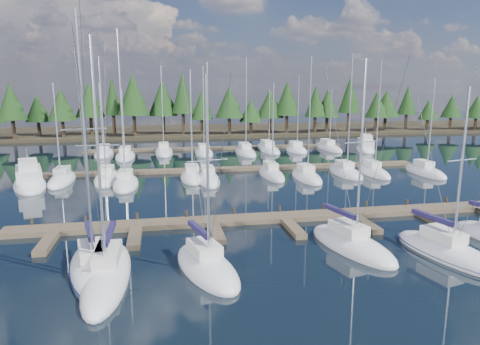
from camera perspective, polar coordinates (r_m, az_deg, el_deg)
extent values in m
plane|color=black|center=(47.60, 1.74, -1.95)|extent=(260.00, 260.00, 0.00)
cube|color=#2D2719|center=(106.27, -5.09, 5.57)|extent=(220.00, 30.00, 0.60)
cube|color=brown|center=(36.32, 5.74, -5.93)|extent=(44.00, 2.00, 0.40)
cube|color=brown|center=(33.17, -24.40, -8.63)|extent=(0.90, 4.00, 0.40)
cube|color=brown|center=(32.21, -13.89, -8.50)|extent=(0.90, 4.00, 0.40)
cube|color=brown|center=(32.36, -3.12, -8.08)|extent=(0.90, 4.00, 0.40)
cube|color=brown|center=(33.59, 7.17, -7.41)|extent=(0.90, 4.00, 0.40)
cube|color=brown|center=(35.80, 16.43, -6.61)|extent=(0.90, 4.00, 0.40)
cube|color=brown|center=(38.82, 24.40, -5.78)|extent=(0.90, 4.00, 0.40)
cylinder|color=#2C2418|center=(37.28, -25.98, -6.20)|extent=(0.26, 0.26, 0.90)
cylinder|color=#2C2418|center=(36.39, -19.88, -6.13)|extent=(0.26, 0.26, 0.90)
cylinder|color=#2C2418|center=(35.92, -13.55, -5.98)|extent=(0.26, 0.26, 0.90)
cylinder|color=#2C2418|center=(35.90, -7.13, -5.75)|extent=(0.26, 0.26, 0.90)
cylinder|color=#2C2418|center=(36.32, -0.79, -5.46)|extent=(0.26, 0.26, 0.90)
cylinder|color=#2C2418|center=(37.17, 5.32, -5.12)|extent=(0.26, 0.26, 0.90)
cylinder|color=#2C2418|center=(38.41, 11.10, -4.74)|extent=(0.26, 0.26, 0.90)
cylinder|color=#2C2418|center=(40.02, 16.45, -4.34)|extent=(0.26, 0.26, 0.90)
cylinder|color=#2C2418|center=(41.95, 21.35, -3.95)|extent=(0.26, 0.26, 0.90)
cylinder|color=#2C2418|center=(44.16, 25.78, -3.56)|extent=(0.26, 0.26, 0.90)
cube|color=brown|center=(57.16, -0.36, 0.52)|extent=(50.00, 1.80, 0.40)
cube|color=brown|center=(76.67, -2.98, 3.28)|extent=(46.00, 1.80, 0.40)
ellipsoid|color=silver|center=(26.58, -17.24, -13.19)|extent=(2.66, 9.97, 1.90)
cube|color=beige|center=(26.57, -17.25, -10.39)|extent=(1.42, 3.20, 0.70)
cylinder|color=silver|center=(24.07, -18.39, 1.97)|extent=(0.16, 0.16, 12.56)
cylinder|color=silver|center=(27.42, -17.02, -8.01)|extent=(0.19, 4.37, 0.12)
cube|color=#1C163D|center=(27.37, -17.04, -7.72)|extent=(0.42, 4.18, 0.30)
cylinder|color=silver|center=(23.98, -18.48, 3.45)|extent=(2.25, 0.11, 0.07)
cylinder|color=#3F3F44|center=(22.02, -19.19, 0.69)|extent=(0.10, 4.30, 12.87)
cylinder|color=#3F3F44|center=(26.67, -17.52, 2.56)|extent=(0.12, 5.29, 12.87)
ellipsoid|color=silver|center=(27.53, -18.92, -12.41)|extent=(4.49, 8.85, 1.90)
cube|color=beige|center=(27.48, -19.15, -9.77)|extent=(2.03, 2.97, 0.70)
cylinder|color=silver|center=(25.08, -19.99, 3.86)|extent=(0.19, 0.19, 13.97)
cylinder|color=silver|center=(28.19, -19.41, -7.63)|extent=(0.95, 3.66, 0.12)
cube|color=#1C163D|center=(28.14, -19.43, -7.34)|extent=(1.13, 3.55, 0.30)
cylinder|color=silver|center=(25.00, -20.09, 5.45)|extent=(2.36, 0.60, 0.07)
cylinder|color=#3F3F44|center=(23.29, -19.68, 2.98)|extent=(0.85, 3.59, 14.28)
cylinder|color=#3F3F44|center=(27.32, -20.26, 4.09)|extent=(1.03, 4.41, 14.28)
ellipsoid|color=#0E1947|center=(27.51, -18.93, -12.28)|extent=(4.67, 9.21, 0.18)
ellipsoid|color=silver|center=(26.60, -4.44, -12.66)|extent=(4.69, 8.05, 1.90)
cube|color=beige|center=(26.47, -4.79, -9.98)|extent=(2.11, 2.75, 0.70)
cylinder|color=silver|center=(24.40, -4.34, 0.37)|extent=(0.20, 0.20, 10.65)
cylinder|color=silver|center=(27.01, -5.52, -7.85)|extent=(1.01, 3.25, 0.12)
cube|color=#1C163D|center=(26.96, -5.53, -7.55)|extent=(1.19, 3.17, 0.30)
cylinder|color=silver|center=(24.30, -4.36, 1.60)|extent=(2.41, 0.73, 0.07)
cylinder|color=#3F3F44|center=(22.94, -2.83, -0.70)|extent=(0.91, 3.18, 10.96)
cylinder|color=#3F3F44|center=(26.27, -5.95, 0.80)|extent=(1.11, 3.91, 10.96)
ellipsoid|color=silver|center=(30.94, 14.66, -9.48)|extent=(4.78, 8.80, 1.90)
cube|color=beige|center=(30.85, 14.28, -7.16)|extent=(2.17, 2.97, 0.70)
cylinder|color=silver|center=(28.96, 15.84, 2.78)|extent=(0.19, 0.19, 11.71)
cylinder|color=silver|center=(31.37, 13.21, -5.36)|extent=(1.00, 3.60, 0.12)
cube|color=#1C163D|center=(31.33, 13.22, -5.09)|extent=(1.18, 3.49, 0.30)
cylinder|color=silver|center=(28.89, 15.90, 3.93)|extent=(2.52, 0.69, 0.07)
cylinder|color=#3F3F44|center=(27.65, 18.20, 1.94)|extent=(0.90, 3.52, 12.02)
cylinder|color=#3F3F44|center=(30.69, 13.18, 3.09)|extent=(1.09, 4.33, 12.02)
ellipsoid|color=silver|center=(31.76, 25.87, -9.73)|extent=(4.48, 8.72, 1.90)
cube|color=beige|center=(31.63, 25.50, -7.48)|extent=(2.05, 2.93, 0.70)
cylinder|color=silver|center=(30.01, 27.43, 0.55)|extent=(0.19, 0.19, 9.99)
cylinder|color=silver|center=(32.04, 24.28, -5.73)|extent=(0.91, 3.60, 0.12)
cube|color=#1C163D|center=(32.00, 24.30, -5.47)|extent=(1.10, 3.49, 0.30)
cylinder|color=silver|center=(29.93, 27.51, 1.49)|extent=(2.43, 0.60, 0.07)
cylinder|color=#3F3F44|center=(31.46, 24.34, 0.99)|extent=(0.99, 4.34, 10.31)
ellipsoid|color=#0E1947|center=(31.74, 25.89, -9.61)|extent=(4.66, 9.07, 0.18)
ellipsoid|color=silver|center=(54.17, -22.64, -1.04)|extent=(2.60, 8.78, 1.90)
cube|color=beige|center=(54.37, -22.64, 0.30)|extent=(1.43, 2.81, 0.70)
cylinder|color=silver|center=(52.87, -23.24, 5.28)|extent=(0.16, 0.16, 10.40)
ellipsoid|color=silver|center=(53.04, -17.34, -0.92)|extent=(2.77, 8.44, 1.90)
cube|color=beige|center=(53.22, -17.36, 0.44)|extent=(1.52, 2.70, 0.70)
cylinder|color=silver|center=(51.62, -17.89, 7.15)|extent=(0.16, 0.16, 13.30)
ellipsoid|color=silver|center=(49.71, -14.98, -1.59)|extent=(2.76, 8.04, 1.90)
cube|color=beige|center=(49.86, -15.01, -0.14)|extent=(1.52, 2.57, 0.70)
cylinder|color=silver|center=(48.17, -15.55, 8.55)|extent=(0.16, 0.16, 15.88)
ellipsoid|color=silver|center=(51.94, -6.38, -0.72)|extent=(2.82, 7.48, 1.90)
cube|color=beige|center=(52.07, -6.44, 0.66)|extent=(1.55, 2.39, 0.70)
cylinder|color=silver|center=(50.58, -6.52, 6.75)|extent=(0.16, 0.16, 11.92)
ellipsoid|color=silver|center=(50.58, -4.23, -1.01)|extent=(2.52, 8.63, 1.90)
cube|color=beige|center=(50.76, -4.31, 0.42)|extent=(1.38, 2.76, 0.70)
cylinder|color=silver|center=(49.12, -4.30, 7.08)|extent=(0.16, 0.16, 12.63)
ellipsoid|color=silver|center=(53.47, 4.21, -0.33)|extent=(2.46, 8.72, 1.90)
cube|color=beige|center=(53.65, 4.11, 1.02)|extent=(1.35, 2.79, 0.70)
cylinder|color=silver|center=(52.16, 4.43, 6.12)|extent=(0.16, 0.16, 10.44)
ellipsoid|color=silver|center=(52.35, 8.86, -0.69)|extent=(2.69, 8.06, 1.90)
cube|color=beige|center=(52.49, 8.76, 0.68)|extent=(1.48, 2.58, 0.70)
cylinder|color=silver|center=(50.95, 9.27, 7.53)|extent=(0.16, 0.16, 13.36)
ellipsoid|color=silver|center=(55.89, 13.88, -0.12)|extent=(2.81, 8.17, 1.90)
cube|color=beige|center=(56.04, 13.77, 1.16)|extent=(1.55, 2.61, 0.70)
cylinder|color=silver|center=(54.55, 14.45, 7.86)|extent=(0.16, 0.16, 13.92)
ellipsoid|color=silver|center=(57.02, 17.33, -0.08)|extent=(2.43, 7.66, 1.90)
cube|color=beige|center=(57.14, 17.22, 1.17)|extent=(1.34, 2.45, 0.70)
cylinder|color=silver|center=(55.76, 17.96, 7.33)|extent=(0.16, 0.16, 13.14)
ellipsoid|color=silver|center=(59.51, 23.43, -0.05)|extent=(2.60, 8.10, 1.90)
cube|color=beige|center=(59.64, 23.31, 1.16)|extent=(1.43, 2.59, 0.70)
cylinder|color=silver|center=(58.36, 24.14, 6.00)|extent=(0.16, 0.16, 11.00)
ellipsoid|color=silver|center=(73.00, -17.70, 2.31)|extent=(2.89, 8.87, 1.90)
cube|color=beige|center=(73.26, -17.71, 3.29)|extent=(1.59, 2.84, 0.70)
cylinder|color=silver|center=(71.91, -18.03, 7.05)|extent=(0.16, 0.16, 10.49)
ellipsoid|color=silver|center=(69.39, -15.04, 2.01)|extent=(2.92, 9.31, 1.90)
cube|color=beige|center=(69.67, -15.06, 3.05)|extent=(1.61, 2.98, 0.70)
cylinder|color=silver|center=(68.27, -15.31, 6.63)|extent=(0.16, 0.16, 9.58)
ellipsoid|color=silver|center=(72.89, -10.10, 2.66)|extent=(2.89, 10.56, 1.90)
cube|color=beige|center=(73.24, -10.14, 3.65)|extent=(1.59, 3.38, 0.70)
cylinder|color=silver|center=(71.63, -10.31, 8.53)|extent=(0.16, 0.16, 13.29)
ellipsoid|color=silver|center=(70.75, -4.81, 2.54)|extent=(2.88, 8.06, 1.90)
cube|color=beige|center=(70.97, -4.86, 3.54)|extent=(1.58, 2.58, 0.70)
cylinder|color=silver|center=(69.60, -4.88, 8.55)|extent=(0.16, 0.16, 13.19)
ellipsoid|color=silver|center=(71.46, 0.72, 2.67)|extent=(2.90, 10.65, 1.90)
cube|color=beige|center=(71.80, 0.65, 3.68)|extent=(1.59, 3.41, 0.70)
cylinder|color=silver|center=(70.16, 0.83, 9.19)|extent=(0.16, 0.16, 14.59)
ellipsoid|color=silver|center=(75.09, 3.76, 3.07)|extent=(2.99, 11.69, 1.90)
cube|color=beige|center=(75.49, 3.67, 4.03)|extent=(1.64, 3.74, 0.70)
cylinder|color=silver|center=(73.92, 3.93, 7.33)|extent=(0.16, 0.16, 9.58)
ellipsoid|color=silver|center=(74.53, 7.53, 2.93)|extent=(2.99, 7.56, 1.90)
cube|color=beige|center=(74.72, 7.46, 3.88)|extent=(1.64, 2.42, 0.70)
cylinder|color=silver|center=(73.49, 7.75, 8.13)|extent=(0.16, 0.16, 11.88)
ellipsoid|color=silver|center=(78.11, 11.70, 3.18)|extent=(2.75, 10.68, 1.90)
cube|color=beige|center=(78.44, 11.59, 4.10)|extent=(1.51, 3.42, 0.70)
cylinder|color=silver|center=(77.04, 12.02, 7.26)|extent=(0.16, 0.16, 9.54)
ellipsoid|color=silver|center=(53.40, -26.21, -1.56)|extent=(6.13, 10.64, 2.02)
cube|color=silver|center=(53.14, -26.34, -0.13)|extent=(4.02, 6.05, 1.35)
cube|color=beige|center=(52.45, -26.44, 0.97)|extent=(2.79, 3.92, 1.01)
cylinder|color=silver|center=(53.85, -26.53, 1.93)|extent=(0.10, 0.10, 1.80)
ellipsoid|color=silver|center=(78.36, 16.36, 2.94)|extent=(5.93, 9.73, 1.85)
cube|color=silver|center=(78.20, 16.41, 3.83)|extent=(3.84, 5.55, 1.23)
cube|color=beige|center=(77.62, 16.50, 4.54)|extent=(2.66, 3.61, 0.92)
cylinder|color=silver|center=(78.92, 16.39, 5.10)|extent=(0.10, 0.10, 1.64)
cylinder|color=black|center=(97.85, -27.94, 5.11)|extent=(0.70, 0.70, 3.85)
cone|color=black|center=(97.53, -28.25, 8.41)|extent=(5.59, 5.59, 7.48)
ellipsoid|color=black|center=(97.44, -27.87, 7.43)|extent=(3.35, 3.35, 3.35)
cylinder|color=black|center=(102.45, -25.22, 5.33)|extent=(0.70, 0.70, 3.00)
cone|color=black|center=(102.16, -25.43, 7.79)|extent=(5.03, 5.03, 5.84)
ellipsoid|color=black|center=(102.10, -25.09, 7.07)|extent=(3.02, 3.02, 3.02)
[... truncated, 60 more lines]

